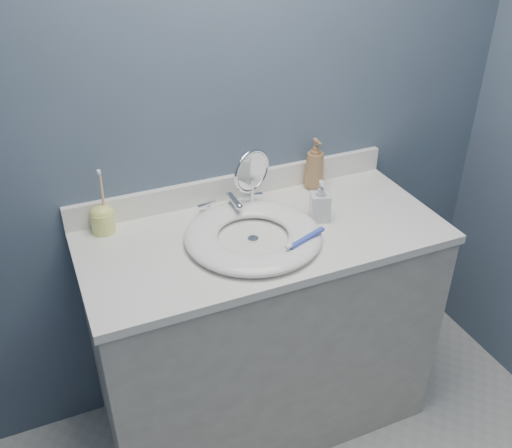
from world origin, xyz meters
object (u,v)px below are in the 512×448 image
toothbrush_holder (103,218)px  soap_bottle_clear (320,201)px  soap_bottle_amber (315,164)px  makeup_mirror (252,178)px

toothbrush_holder → soap_bottle_clear: bearing=-17.0°
soap_bottle_amber → toothbrush_holder: size_ratio=0.87×
makeup_mirror → soap_bottle_clear: makeup_mirror is taller
soap_bottle_clear → toothbrush_holder: toothbrush_holder is taller
makeup_mirror → soap_bottle_amber: size_ratio=1.20×
makeup_mirror → soap_bottle_amber: bearing=-6.8°
makeup_mirror → toothbrush_holder: size_ratio=1.05×
makeup_mirror → soap_bottle_clear: bearing=-57.0°
soap_bottle_clear → soap_bottle_amber: bearing=86.0°
soap_bottle_amber → toothbrush_holder: bearing=-175.3°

